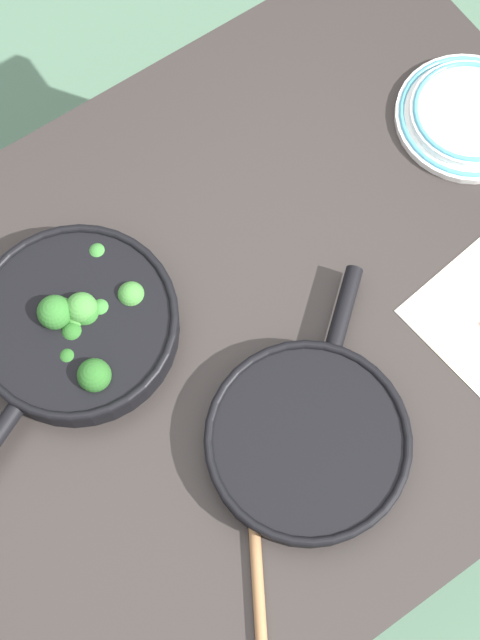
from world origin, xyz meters
name	(u,v)px	position (x,y,z in m)	size (l,w,h in m)	color
ground_plane	(240,439)	(0.00, 0.00, 0.00)	(14.00, 14.00, 0.00)	#51755B
dining_table_red	(240,344)	(0.00, 0.00, 0.65)	(1.18, 0.87, 0.73)	#2D2826
skillet_broccoli	(76,324)	(0.19, -0.12, 0.76)	(0.38, 0.28, 0.08)	black
skillet_eggs	(308,440)	(0.02, 0.19, 0.76)	(0.34, 0.30, 0.05)	black
wooden_spoon	(256,554)	(0.16, 0.27, 0.74)	(0.24, 0.37, 0.02)	#996B42
dinner_plate_stack	(469,115)	(-0.47, -0.08, 0.75)	(0.22, 0.22, 0.03)	white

